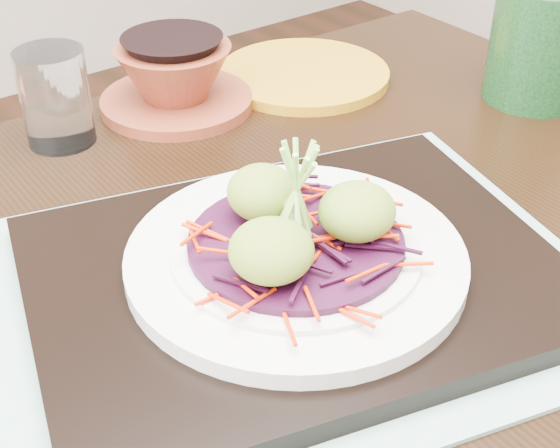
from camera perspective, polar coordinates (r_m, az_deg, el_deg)
dining_table at (r=0.69m, az=-3.46°, el=-10.19°), size 1.16×0.79×0.71m
placemat at (r=0.62m, az=1.13°, el=-4.54°), size 0.55×0.48×0.00m
serving_tray at (r=0.61m, az=1.15°, el=-3.73°), size 0.47×0.40×0.02m
white_plate at (r=0.60m, az=1.16°, el=-2.39°), size 0.26×0.26×0.02m
cabbage_bed at (r=0.59m, az=1.18°, el=-1.36°), size 0.17×0.17×0.01m
carrot_julienne at (r=0.59m, az=1.19°, el=-0.73°), size 0.20×0.20×0.01m
guacamole_scoops at (r=0.58m, az=1.25°, el=0.48°), size 0.14×0.13×0.05m
scallion_garnish at (r=0.57m, az=1.23°, el=2.19°), size 0.06×0.06×0.09m
water_glass at (r=0.83m, az=-16.11°, el=8.88°), size 0.09×0.09×0.10m
terracotta_bowl_set at (r=0.89m, az=-7.68°, el=10.36°), size 0.19×0.19×0.07m
yellow_plate at (r=0.96m, az=1.76°, el=10.89°), size 0.24×0.24×0.01m
green_jar at (r=0.94m, az=18.54°, el=12.41°), size 0.12×0.12×0.13m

